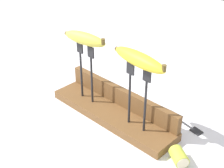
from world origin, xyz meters
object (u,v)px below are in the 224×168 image
object	(u,v)px
fork_stand_left	(86,68)
banana_raised_right	(139,59)
fork_stand_right	(138,92)
banana_chunk_near	(179,157)
banana_raised_left	(85,39)
fork_fallen_near	(187,124)

from	to	relation	value
fork_stand_left	banana_raised_right	size ratio (longest dim) A/B	1.04
fork_stand_left	fork_stand_right	xyz separation A→B (m)	(0.22, 0.00, 0.00)
banana_raised_right	banana_chunk_near	size ratio (longest dim) A/B	2.89
banana_raised_left	banana_chunk_near	xyz separation A→B (m)	(0.39, -0.01, -0.23)
fork_fallen_near	fork_stand_left	bearing A→B (deg)	-155.22
banana_raised_left	fork_fallen_near	xyz separation A→B (m)	(0.31, 0.14, -0.25)
fork_stand_right	banana_raised_left	xyz separation A→B (m)	(-0.22, -0.00, 0.10)
banana_chunk_near	fork_stand_right	bearing A→B (deg)	174.94
fork_fallen_near	banana_chunk_near	bearing A→B (deg)	-64.43
fork_stand_left	fork_stand_right	distance (m)	0.22
banana_raised_left	banana_raised_right	xyz separation A→B (m)	(0.22, 0.00, 0.00)
fork_stand_right	banana_raised_right	bearing A→B (deg)	174.20
banana_raised_right	fork_fallen_near	distance (m)	0.30
fork_fallen_near	banana_chunk_near	size ratio (longest dim) A/B	2.44
fork_stand_left	banana_raised_right	world-z (taller)	banana_raised_right
banana_raised_right	banana_chunk_near	xyz separation A→B (m)	(0.17, -0.01, -0.23)
banana_raised_right	fork_fallen_near	bearing A→B (deg)	57.69
fork_stand_right	banana_raised_left	distance (m)	0.24
fork_stand_right	banana_chunk_near	world-z (taller)	fork_stand_right
fork_stand_right	fork_fallen_near	xyz separation A→B (m)	(0.09, 0.14, -0.15)
banana_chunk_near	banana_raised_right	bearing A→B (deg)	174.94
fork_stand_left	fork_fallen_near	distance (m)	0.37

